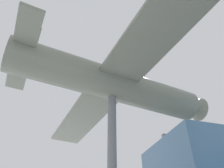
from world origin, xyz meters
The scene contains 1 object.
suspended_airplane centered at (-0.03, 0.15, 8.91)m, with size 19.00×12.81×3.33m.
Camera 1 is at (9.65, -2.79, 1.58)m, focal length 35.00 mm.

